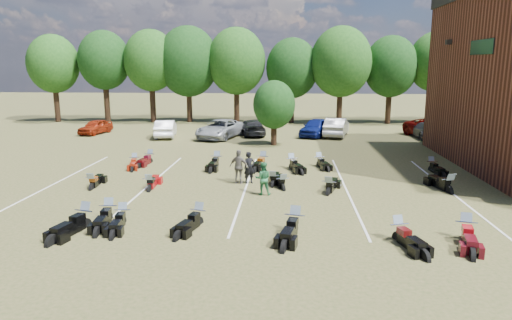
# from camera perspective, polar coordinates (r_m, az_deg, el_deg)

# --- Properties ---
(ground) EXTENTS (160.00, 160.00, 0.00)m
(ground) POSITION_cam_1_polar(r_m,az_deg,el_deg) (20.12, 6.54, -5.78)
(ground) COLOR brown
(ground) RESTS_ON ground
(car_0) EXTENTS (2.24, 3.98, 1.28)m
(car_0) POSITION_cam_1_polar(r_m,az_deg,el_deg) (43.24, -19.42, 3.94)
(car_0) COLOR maroon
(car_0) RESTS_ON ground
(car_1) EXTENTS (2.27, 4.64, 1.46)m
(car_1) POSITION_cam_1_polar(r_m,az_deg,el_deg) (39.75, -11.23, 3.89)
(car_1) COLOR silver
(car_1) RESTS_ON ground
(car_2) EXTENTS (4.05, 6.06, 1.54)m
(car_2) POSITION_cam_1_polar(r_m,az_deg,el_deg) (38.57, -4.49, 3.90)
(car_2) COLOR gray
(car_2) RESTS_ON ground
(car_3) EXTENTS (3.12, 4.98, 1.35)m
(car_3) POSITION_cam_1_polar(r_m,az_deg,el_deg) (40.06, -0.59, 4.09)
(car_3) COLOR black
(car_3) RESTS_ON ground
(car_4) EXTENTS (3.41, 4.89, 1.55)m
(car_4) POSITION_cam_1_polar(r_m,az_deg,el_deg) (39.75, 7.50, 4.07)
(car_4) COLOR navy
(car_4) RESTS_ON ground
(car_5) EXTENTS (2.72, 5.09, 1.60)m
(car_5) POSITION_cam_1_polar(r_m,az_deg,el_deg) (40.06, 10.00, 4.09)
(car_5) COLOR #A4A29F
(car_5) RESTS_ON ground
(car_6) EXTENTS (4.57, 6.27, 1.58)m
(car_6) POSITION_cam_1_polar(r_m,az_deg,el_deg) (41.37, 21.34, 3.69)
(car_6) COLOR #5A0605
(car_6) RESTS_ON ground
(car_7) EXTENTS (2.11, 4.81, 1.38)m
(car_7) POSITION_cam_1_polar(r_m,az_deg,el_deg) (40.98, 20.56, 3.53)
(car_7) COLOR #3B3B40
(car_7) RESTS_ON ground
(person_black) EXTENTS (0.72, 0.63, 1.66)m
(person_black) POSITION_cam_1_polar(r_m,az_deg,el_deg) (23.64, -0.85, -0.96)
(person_black) COLOR black
(person_black) RESTS_ON ground
(person_green) EXTENTS (0.78, 0.62, 1.57)m
(person_green) POSITION_cam_1_polar(r_m,az_deg,el_deg) (21.59, 0.88, -2.32)
(person_green) COLOR #286D3E
(person_green) RESTS_ON ground
(person_grey) EXTENTS (1.12, 0.72, 1.78)m
(person_grey) POSITION_cam_1_polar(r_m,az_deg,el_deg) (23.60, -2.13, -0.85)
(person_grey) COLOR #5C574F
(person_grey) RESTS_ON ground
(motorcycle_0) EXTENTS (0.98, 2.34, 1.27)m
(motorcycle_0) POSITION_cam_1_polar(r_m,az_deg,el_deg) (19.15, -17.88, -7.21)
(motorcycle_0) COLOR black
(motorcycle_0) RESTS_ON ground
(motorcycle_1) EXTENTS (1.29, 2.56, 1.37)m
(motorcycle_1) POSITION_cam_1_polar(r_m,az_deg,el_deg) (18.68, -20.59, -7.89)
(motorcycle_1) COLOR black
(motorcycle_1) RESTS_ON ground
(motorcycle_2) EXTENTS (0.90, 2.15, 1.16)m
(motorcycle_2) POSITION_cam_1_polar(r_m,az_deg,el_deg) (18.62, -16.28, -7.67)
(motorcycle_2) COLOR black
(motorcycle_2) RESTS_ON ground
(motorcycle_3) EXTENTS (1.27, 2.30, 1.22)m
(motorcycle_3) POSITION_cam_1_polar(r_m,az_deg,el_deg) (17.91, -7.21, -8.05)
(motorcycle_3) COLOR black
(motorcycle_3) RESTS_ON ground
(motorcycle_4) EXTENTS (1.27, 2.55, 1.36)m
(motorcycle_4) POSITION_cam_1_polar(r_m,az_deg,el_deg) (17.10, 4.82, -8.98)
(motorcycle_4) COLOR black
(motorcycle_4) RESTS_ON ground
(motorcycle_5) EXTENTS (1.32, 2.35, 1.25)m
(motorcycle_5) POSITION_cam_1_polar(r_m,az_deg,el_deg) (17.02, 17.33, -9.60)
(motorcycle_5) COLOR black
(motorcycle_5) RESTS_ON ground
(motorcycle_6) EXTENTS (1.27, 2.48, 1.32)m
(motorcycle_6) POSITION_cam_1_polar(r_m,az_deg,el_deg) (17.96, 24.64, -9.02)
(motorcycle_6) COLOR #4B0A13
(motorcycle_6) RESTS_ON ground
(motorcycle_7) EXTENTS (0.80, 2.18, 1.20)m
(motorcycle_7) POSITION_cam_1_polar(r_m,az_deg,el_deg) (23.03, -13.14, -3.76)
(motorcycle_7) COLOR maroon
(motorcycle_7) RESTS_ON ground
(motorcycle_8) EXTENTS (0.84, 2.16, 1.18)m
(motorcycle_8) POSITION_cam_1_polar(r_m,az_deg,el_deg) (24.10, -19.82, -3.46)
(motorcycle_8) COLOR black
(motorcycle_8) RESTS_ON ground
(motorcycle_10) EXTENTS (0.88, 2.13, 1.15)m
(motorcycle_10) POSITION_cam_1_polar(r_m,az_deg,el_deg) (23.24, 2.11, -3.31)
(motorcycle_10) COLOR black
(motorcycle_10) RESTS_ON ground
(motorcycle_11) EXTENTS (1.24, 2.17, 1.15)m
(motorcycle_11) POSITION_cam_1_polar(r_m,az_deg,el_deg) (22.64, 3.37, -3.73)
(motorcycle_11) COLOR black
(motorcycle_11) RESTS_ON ground
(motorcycle_12) EXTENTS (1.33, 2.36, 1.26)m
(motorcycle_12) POSITION_cam_1_polar(r_m,az_deg,el_deg) (22.08, 9.04, -4.26)
(motorcycle_12) COLOR black
(motorcycle_12) RESTS_ON ground
(motorcycle_13) EXTENTS (1.29, 2.53, 1.35)m
(motorcycle_13) POSITION_cam_1_polar(r_m,az_deg,el_deg) (23.96, 22.92, -3.79)
(motorcycle_13) COLOR black
(motorcycle_13) RESTS_ON ground
(motorcycle_14) EXTENTS (0.94, 2.19, 1.18)m
(motorcycle_14) POSITION_cam_1_polar(r_m,az_deg,el_deg) (29.52, -13.11, -0.34)
(motorcycle_14) COLOR #42090C
(motorcycle_14) RESTS_ON ground
(motorcycle_15) EXTENTS (1.07, 2.09, 1.11)m
(motorcycle_15) POSITION_cam_1_polar(r_m,az_deg,el_deg) (28.77, -14.91, -0.75)
(motorcycle_15) COLOR maroon
(motorcycle_15) RESTS_ON ground
(motorcycle_16) EXTENTS (0.85, 2.36, 1.30)m
(motorcycle_16) POSITION_cam_1_polar(r_m,az_deg,el_deg) (27.84, -4.93, -0.80)
(motorcycle_16) COLOR black
(motorcycle_16) RESTS_ON ground
(motorcycle_17) EXTENTS (1.20, 2.42, 1.29)m
(motorcycle_17) POSITION_cam_1_polar(r_m,az_deg,el_deg) (27.71, 0.83, -0.82)
(motorcycle_17) COLOR black
(motorcycle_17) RESTS_ON ground
(motorcycle_18) EXTENTS (1.40, 2.36, 1.26)m
(motorcycle_18) POSITION_cam_1_polar(r_m,az_deg,el_deg) (27.28, 4.48, -1.06)
(motorcycle_18) COLOR black
(motorcycle_18) RESTS_ON ground
(motorcycle_19) EXTENTS (1.20, 2.18, 1.16)m
(motorcycle_19) POSITION_cam_1_polar(r_m,az_deg,el_deg) (28.12, 7.88, -0.74)
(motorcycle_19) COLOR black
(motorcycle_19) RESTS_ON ground
(motorcycle_20) EXTENTS (0.92, 2.17, 1.17)m
(motorcycle_20) POSITION_cam_1_polar(r_m,az_deg,el_deg) (28.40, 21.05, -1.30)
(motorcycle_20) COLOR black
(motorcycle_20) RESTS_ON ground
(tree_line) EXTENTS (56.00, 6.00, 9.79)m
(tree_line) POSITION_cam_1_polar(r_m,az_deg,el_deg) (48.17, 4.04, 12.08)
(tree_line) COLOR black
(tree_line) RESTS_ON ground
(young_tree_midfield) EXTENTS (3.20, 3.20, 4.70)m
(young_tree_midfield) POSITION_cam_1_polar(r_m,az_deg,el_deg) (34.81, 2.28, 6.92)
(young_tree_midfield) COLOR black
(young_tree_midfield) RESTS_ON ground
(parking_lines) EXTENTS (20.10, 14.00, 0.01)m
(parking_lines) POSITION_cam_1_polar(r_m,az_deg,el_deg) (23.07, -1.25, -3.40)
(parking_lines) COLOR silver
(parking_lines) RESTS_ON ground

